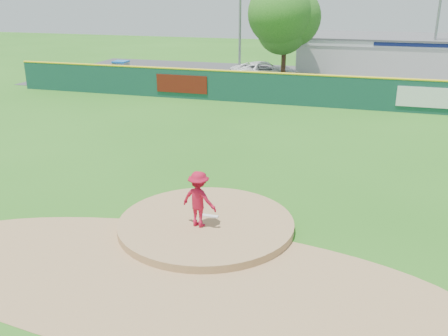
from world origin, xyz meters
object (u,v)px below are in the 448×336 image
(van, at_px, (266,72))
(light_pole_left, at_px, (240,2))
(light_pole_right, at_px, (439,10))
(playground_slide, at_px, (121,71))
(deciduous_tree, at_px, (285,24))
(pool_building_grp, at_px, (391,56))
(pitcher, at_px, (199,199))

(van, height_order, light_pole_left, light_pole_left)
(light_pole_left, height_order, light_pole_right, light_pole_left)
(playground_slide, relative_size, deciduous_tree, 0.41)
(deciduous_tree, height_order, light_pole_left, light_pole_left)
(pool_building_grp, relative_size, playground_slide, 5.02)
(pitcher, height_order, van, pitcher)
(van, bearing_deg, playground_slide, 83.80)
(van, bearing_deg, pitcher, 164.17)
(deciduous_tree, relative_size, light_pole_left, 0.67)
(light_pole_right, bearing_deg, light_pole_left, -172.41)
(deciduous_tree, distance_m, light_pole_left, 4.72)
(van, height_order, playground_slide, playground_slide)
(playground_slide, height_order, deciduous_tree, deciduous_tree)
(van, bearing_deg, pool_building_grp, -80.58)
(pitcher, xyz_separation_m, pool_building_grp, (6.09, 32.38, 0.54))
(pool_building_grp, height_order, light_pole_left, light_pole_left)
(van, xyz_separation_m, light_pole_left, (-2.46, 1.14, 5.25))
(pitcher, distance_m, pool_building_grp, 32.95)
(van, height_order, light_pole_right, light_pole_right)
(pitcher, height_order, playground_slide, pitcher)
(van, distance_m, light_pole_left, 5.91)
(van, xyz_separation_m, light_pole_right, (12.54, 3.14, 4.74))
(light_pole_left, distance_m, light_pole_right, 15.14)
(playground_slide, bearing_deg, light_pole_left, 27.96)
(pool_building_grp, relative_size, light_pole_left, 1.38)
(pitcher, height_order, deciduous_tree, deciduous_tree)
(pool_building_grp, xyz_separation_m, playground_slide, (-20.55, -9.53, -0.82))
(light_pole_right, bearing_deg, van, -165.92)
(light_pole_right, bearing_deg, pitcher, -107.18)
(van, relative_size, light_pole_left, 0.51)
(pool_building_grp, height_order, light_pole_right, light_pole_right)
(light_pole_left, bearing_deg, van, -24.98)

